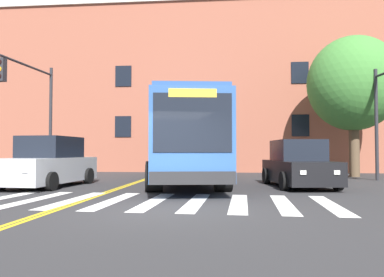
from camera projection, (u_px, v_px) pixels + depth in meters
name	position (u px, v px, depth m)	size (l,w,h in m)	color
ground_plane	(165.00, 210.00, 8.71)	(120.00, 120.00, 0.00)	#303033
crosswalk	(154.00, 201.00, 10.13)	(9.76, 4.17, 0.01)	white
lane_line_yellow_inner	(164.00, 172.00, 24.26)	(0.12, 36.00, 0.01)	gold
lane_line_yellow_outer	(167.00, 172.00, 24.24)	(0.12, 36.00, 0.01)	gold
city_bus	(185.00, 140.00, 16.49)	(4.22, 12.53, 3.37)	#2D5699
car_silver_near_lane	(49.00, 164.00, 14.57)	(2.40, 4.89, 1.95)	#B7BABF
car_black_far_lane	(298.00, 166.00, 14.41)	(2.52, 4.58, 1.81)	black
car_red_behind_bus	(189.00, 156.00, 26.80)	(2.26, 5.17, 2.23)	#AD1E1E
traffic_light_far_corner	(32.00, 98.00, 18.09)	(0.48, 4.28, 5.80)	#28282D
street_tree_curbside_large	(353.00, 84.00, 20.29)	(6.87, 6.87, 7.62)	brown
building_facade	(212.00, 89.00, 27.95)	(43.53, 6.93, 12.14)	#9E5642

